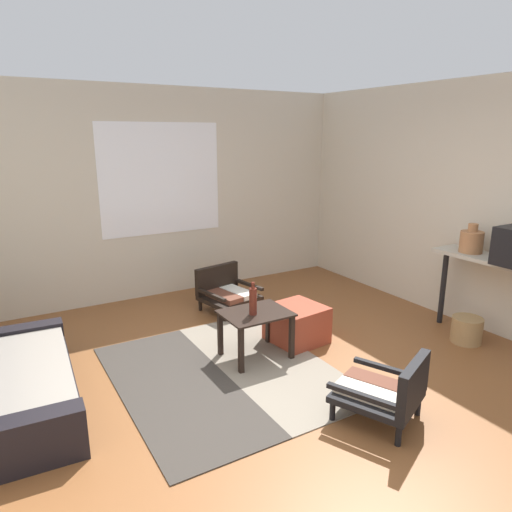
% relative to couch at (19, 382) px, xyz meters
% --- Properties ---
extents(ground_plane, '(7.80, 7.80, 0.00)m').
position_rel_couch_xyz_m(ground_plane, '(1.95, -0.96, -0.22)').
color(ground_plane, brown).
extents(far_wall_with_window, '(5.60, 0.13, 2.70)m').
position_rel_couch_xyz_m(far_wall_with_window, '(1.95, 2.10, 1.13)').
color(far_wall_with_window, beige).
rests_on(far_wall_with_window, ground).
extents(side_wall_right, '(0.12, 6.60, 2.70)m').
position_rel_couch_xyz_m(side_wall_right, '(4.61, -0.66, 1.13)').
color(side_wall_right, beige).
rests_on(side_wall_right, ground).
extents(area_rug, '(1.84, 2.18, 0.01)m').
position_rel_couch_xyz_m(area_rug, '(1.62, -0.34, -0.21)').
color(area_rug, '#38332D').
rests_on(area_rug, ground).
extents(couch, '(0.79, 1.83, 0.68)m').
position_rel_couch_xyz_m(couch, '(0.00, 0.00, 0.00)').
color(couch, black).
rests_on(couch, ground).
extents(coffee_table, '(0.63, 0.50, 0.47)m').
position_rel_couch_xyz_m(coffee_table, '(2.04, -0.21, 0.15)').
color(coffee_table, black).
rests_on(coffee_table, ground).
extents(armchair_by_window, '(0.73, 0.68, 0.52)m').
position_rel_couch_xyz_m(armchair_by_window, '(2.38, 1.09, 0.02)').
color(armchair_by_window, black).
rests_on(armchair_by_window, ground).
extents(armchair_striped_foreground, '(0.73, 0.76, 0.54)m').
position_rel_couch_xyz_m(armchair_striped_foreground, '(2.35, -1.61, 0.04)').
color(armchair_striped_foreground, black).
rests_on(armchair_striped_foreground, ground).
extents(ottoman_orange, '(0.57, 0.57, 0.38)m').
position_rel_couch_xyz_m(ottoman_orange, '(2.59, -0.12, -0.03)').
color(ottoman_orange, '#993D28').
rests_on(ottoman_orange, ground).
extents(console_shelf, '(0.38, 1.43, 0.90)m').
position_rel_couch_xyz_m(console_shelf, '(4.31, -1.21, 0.56)').
color(console_shelf, '#B2AD9E').
rests_on(console_shelf, ground).
extents(clay_vase, '(0.23, 0.23, 0.31)m').
position_rel_couch_xyz_m(clay_vase, '(4.31, -0.83, 0.80)').
color(clay_vase, '#A87047').
rests_on(clay_vase, console_shelf).
extents(glass_bottle, '(0.07, 0.07, 0.32)m').
position_rel_couch_xyz_m(glass_bottle, '(1.99, -0.24, 0.38)').
color(glass_bottle, '#5B2319').
rests_on(glass_bottle, coffee_table).
extents(wicker_basket, '(0.31, 0.31, 0.27)m').
position_rel_couch_xyz_m(wicker_basket, '(4.10, -1.04, -0.08)').
color(wicker_basket, '#9E7A4C').
rests_on(wicker_basket, ground).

